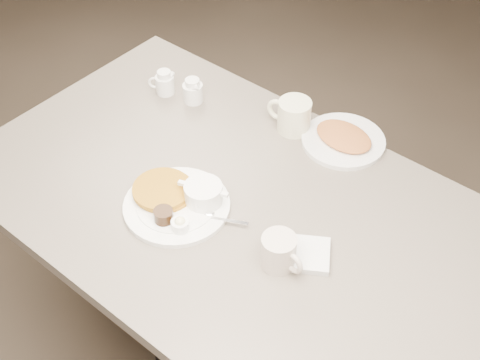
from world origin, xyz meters
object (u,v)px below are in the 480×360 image
Objects in this scene: coffee_mug_near at (279,252)px; hash_plate at (343,139)px; main_plate at (180,200)px; creamer_left at (164,83)px; coffee_mug_far at (293,115)px; creamer_right at (193,91)px; diner_table at (236,243)px.

coffee_mug_near is 0.47× the size of hash_plate.
coffee_mug_near is (0.32, 0.01, 0.02)m from main_plate.
creamer_left is at bearing 138.77° from main_plate.
coffee_mug_far is 1.74× the size of creamer_right.
hash_plate is (0.09, 0.39, 0.18)m from diner_table.
main_plate is 1.39× the size of hash_plate.
creamer_left reaches higher than hash_plate.
creamer_right is (0.10, 0.03, -0.00)m from creamer_left.
coffee_mug_near is 0.70m from creamer_right.
diner_table is 3.99× the size of main_plate.
hash_plate is (0.15, 0.04, -0.04)m from coffee_mug_far.
hash_plate is (-0.13, 0.48, -0.03)m from coffee_mug_near.
diner_table is 0.32m from coffee_mug_near.
coffee_mug_near is at bearing 2.26° from main_plate.
coffee_mug_near is 0.77m from creamer_left.
coffee_mug_far is 0.34m from creamer_right.
main_plate is at bearing -135.59° from diner_table.
coffee_mug_far is at bearing 122.81° from coffee_mug_near.
creamer_left is (-0.42, -0.11, -0.01)m from coffee_mug_far.
coffee_mug_near is at bearing -24.65° from creamer_left.
creamer_right is (-0.32, -0.09, -0.01)m from coffee_mug_far.
main_plate is (-0.11, -0.10, 0.19)m from diner_table.
creamer_left is at bearing 154.55° from diner_table.
coffee_mug_near is 1.53× the size of creamer_left.
creamer_left is (-0.70, 0.32, -0.01)m from coffee_mug_near.
coffee_mug_far is at bearing 15.19° from creamer_right.
main_plate is at bearing -94.93° from coffee_mug_far.
coffee_mug_far is (0.04, 0.45, 0.03)m from main_plate.
main_plate is at bearing -111.39° from hash_plate.
coffee_mug_near reaches higher than creamer_right.
creamer_left reaches higher than main_plate.
creamer_left is 0.98× the size of creamer_right.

